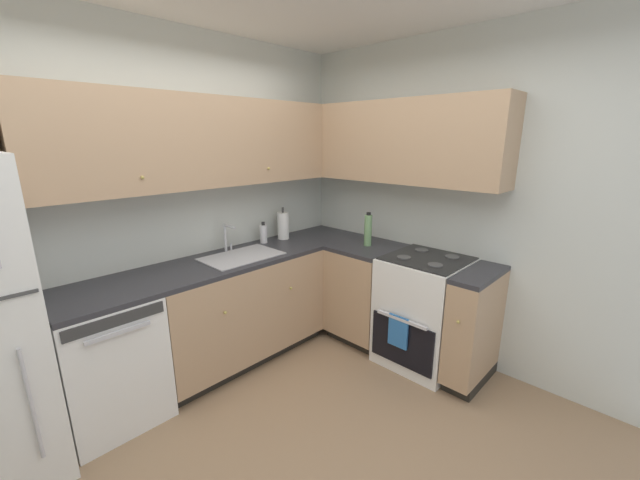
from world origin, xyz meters
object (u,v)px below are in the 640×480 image
oven_range (424,310)px  soap_bottle (264,234)px  dishwasher (108,359)px  oil_bottle (368,230)px  paper_towel_roll (283,226)px

oven_range → soap_bottle: 1.57m
dishwasher → oil_bottle: 2.22m
oven_range → soap_bottle: bearing=114.6°
oven_range → paper_towel_roll: size_ratio=3.36×
paper_towel_roll → oven_range: bearing=-73.5°
dishwasher → oil_bottle: size_ratio=2.89×
oil_bottle → dishwasher: bearing=164.5°
soap_bottle → oil_bottle: bearing=-51.6°
oven_range → paper_towel_roll: 1.49m
dishwasher → oil_bottle: bearing=-15.5°
dishwasher → paper_towel_roll: 1.79m
dishwasher → soap_bottle: 1.57m
soap_bottle → paper_towel_roll: size_ratio=0.62×
oven_range → paper_towel_roll: paper_towel_roll is taller
paper_towel_roll → oil_bottle: (0.37, -0.73, 0.01)m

